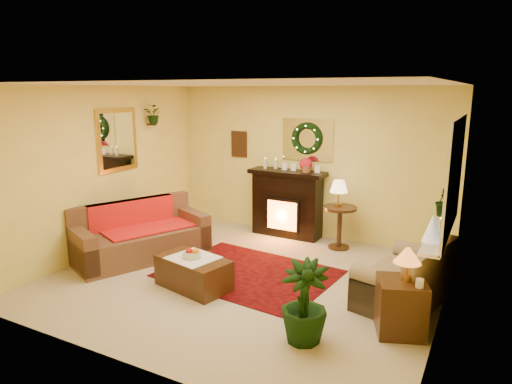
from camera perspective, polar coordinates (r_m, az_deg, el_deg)
The scene contains 31 objects.
floor at distance 6.37m, azimuth -1.50°, elevation -10.77°, with size 5.00×5.00×0.00m, color beige.
ceiling at distance 5.85m, azimuth -1.65°, elevation 13.33°, with size 5.00×5.00×0.00m, color white.
wall_back at distance 7.98m, azimuth 6.42°, elevation 3.68°, with size 5.00×5.00×0.00m, color #EFD88C.
wall_front at distance 4.22m, azimuth -16.81°, elevation -4.80°, with size 5.00×5.00×0.00m, color #EFD88C.
wall_left at distance 7.50m, azimuth -18.45°, elevation 2.55°, with size 4.50×4.50×0.00m, color #EFD88C.
wall_right at distance 5.24m, azimuth 22.96°, elevation -1.92°, with size 4.50×4.50×0.00m, color #EFD88C.
area_rug at distance 6.52m, azimuth -0.91°, elevation -10.14°, with size 2.28×1.71×0.01m, color #5C1011.
sofa at distance 7.18m, azimuth -14.19°, elevation -4.77°, with size 0.87×1.98×0.85m, color #40231A.
red_throw at distance 7.31m, azimuth -13.47°, elevation -4.21°, with size 0.85×1.38×0.02m, color red.
fireplace at distance 8.04m, azimuth 3.91°, elevation -1.66°, with size 1.20×0.38×1.10m, color #33200F.
poinsettia at distance 7.78m, azimuth 6.25°, elevation 3.46°, with size 0.22×0.22×0.22m, color red.
mantel_candle_a at distance 8.05m, azimuth 1.17°, elevation 3.55°, with size 0.06×0.06×0.18m, color white.
mantel_candle_b at distance 8.01m, azimuth 2.49°, elevation 3.49°, with size 0.06×0.06×0.17m, color beige.
mantel_mirror at distance 7.91m, azimuth 6.43°, elevation 6.52°, with size 0.92×0.02×0.72m, color white.
wreath at distance 7.87m, azimuth 6.33°, elevation 6.64°, with size 0.55×0.55×0.11m, color #194719.
wall_art at distance 8.51m, azimuth -2.12°, elevation 6.00°, with size 0.32×0.03×0.48m, color #381E11.
gold_mirror at distance 7.64m, azimuth -16.96°, elevation 6.23°, with size 0.03×0.84×1.00m, color gold.
hanging_plant at distance 8.08m, azimuth -12.58°, elevation 8.35°, with size 0.33×0.28×0.36m, color #194719.
loveseat at distance 5.84m, azimuth 18.16°, elevation -9.19°, with size 0.76×1.32×0.76m, color tan.
window_frame at distance 5.73m, azimuth 23.55°, elevation 1.76°, with size 0.03×1.86×1.36m, color white.
window_glass at distance 5.73m, azimuth 23.40°, elevation 1.77°, with size 0.02×1.70×1.22m, color black.
window_sill at distance 5.89m, azimuth 21.95°, elevation -4.64°, with size 0.22×1.86×0.04m, color white.
mini_tree at distance 5.39m, azimuth 21.16°, elevation -4.27°, with size 0.21×0.21×0.31m, color white.
sill_plant at distance 6.51m, azimuth 22.50°, elevation -1.16°, with size 0.30×0.24×0.54m, color #173416.
side_table_round at distance 7.55m, azimuth 10.37°, elevation -4.57°, with size 0.54×0.54×0.70m, color black.
lamp_cream at distance 7.40m, azimuth 10.28°, elevation -0.46°, with size 0.28×0.28×0.44m, color #FFDF9D.
end_table_square at distance 5.20m, azimuth 17.61°, elevation -13.74°, with size 0.48×0.48×0.59m, color #492713.
lamp_tiffany at distance 5.01m, azimuth 18.34°, elevation -8.87°, with size 0.28×0.28×0.41m, color #F6A42D.
coffee_table at distance 6.08m, azimuth -7.81°, elevation -9.92°, with size 0.97×0.53×0.41m, color black.
fruit_bowl at distance 6.00m, azimuth -8.03°, elevation -7.77°, with size 0.24×0.24×0.06m, color #B8BBA4.
floor_palm at distance 4.76m, azimuth 6.03°, elevation -13.33°, with size 1.44×1.44×2.57m, color #173416.
Camera 1 is at (2.88, -5.09, 2.52)m, focal length 32.00 mm.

